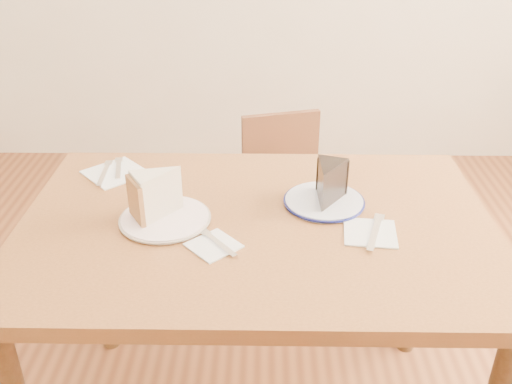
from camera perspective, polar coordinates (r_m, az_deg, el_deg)
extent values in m
cube|color=#553017|center=(1.45, 0.06, -3.55)|extent=(1.20, 0.80, 0.04)
cylinder|color=#371F10|center=(2.02, -15.39, -7.10)|extent=(0.06, 0.06, 0.71)
cylinder|color=#371F10|center=(2.02, 15.87, -7.36)|extent=(0.06, 0.06, 0.71)
cube|color=#391D11|center=(2.19, 3.56, -2.02)|extent=(0.44, 0.44, 0.04)
cylinder|color=#391D11|center=(2.46, 5.76, -3.84)|extent=(0.03, 0.03, 0.37)
cylinder|color=#391D11|center=(2.39, -1.21, -4.83)|extent=(0.03, 0.03, 0.37)
cylinder|color=#391D11|center=(2.23, 8.37, -7.95)|extent=(0.03, 0.03, 0.37)
cylinder|color=#391D11|center=(2.15, 0.67, -9.23)|extent=(0.03, 0.03, 0.37)
cube|color=#391D11|center=(2.24, 2.46, 4.00)|extent=(0.30, 0.11, 0.32)
cylinder|color=white|center=(1.46, -9.08, -2.65)|extent=(0.22, 0.22, 0.01)
cylinder|color=silver|center=(1.53, 6.82, -0.93)|extent=(0.21, 0.21, 0.01)
cube|color=white|center=(1.35, -4.26, -5.35)|extent=(0.15, 0.15, 0.00)
cube|color=white|center=(1.42, 11.34, -4.01)|extent=(0.14, 0.14, 0.00)
cube|color=white|center=(1.72, -13.89, 1.89)|extent=(0.22, 0.22, 0.00)
cube|color=white|center=(1.35, -3.82, -5.07)|extent=(0.10, 0.12, 0.00)
cube|color=silver|center=(1.42, 11.81, -3.95)|extent=(0.07, 0.17, 0.00)
cube|color=silver|center=(1.74, -13.59, 2.32)|extent=(0.04, 0.14, 0.00)
cube|color=white|center=(1.72, -14.94, 1.82)|extent=(0.02, 0.16, 0.00)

